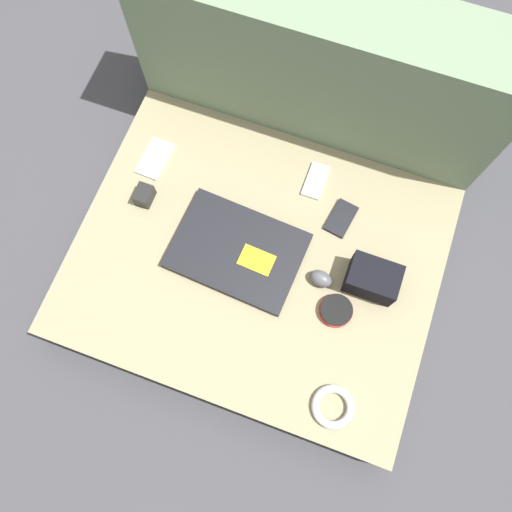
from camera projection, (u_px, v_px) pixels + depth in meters
name	position (u px, v px, depth m)	size (l,w,h in m)	color
ground_plane	(256.00, 271.00, 1.47)	(8.00, 8.00, 0.00)	#38383D
couch_seat	(256.00, 265.00, 1.41)	(0.97, 0.78, 0.13)	#847A5B
couch_backrest	(318.00, 80.00, 1.35)	(0.97, 0.20, 0.54)	#60755B
laptop	(238.00, 249.00, 1.34)	(0.36, 0.26, 0.03)	black
computer_mouse	(320.00, 280.00, 1.31)	(0.07, 0.05, 0.04)	#4C4C51
speaker_puck	(336.00, 310.00, 1.29)	(0.09, 0.09, 0.02)	red
phone_silver	(155.00, 159.00, 1.43)	(0.07, 0.12, 0.01)	silver
phone_black	(341.00, 218.00, 1.37)	(0.08, 0.11, 0.01)	black
phone_small	(315.00, 181.00, 1.41)	(0.05, 0.11, 0.01)	silver
camera_pouch	(373.00, 279.00, 1.29)	(0.13, 0.09, 0.09)	black
charger_brick	(144.00, 195.00, 1.38)	(0.04, 0.06, 0.04)	black
cable_coil	(333.00, 407.00, 1.22)	(0.11, 0.11, 0.02)	#B2B2B7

